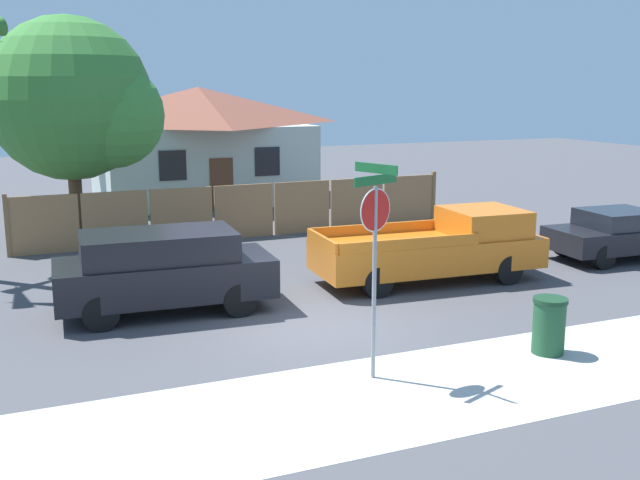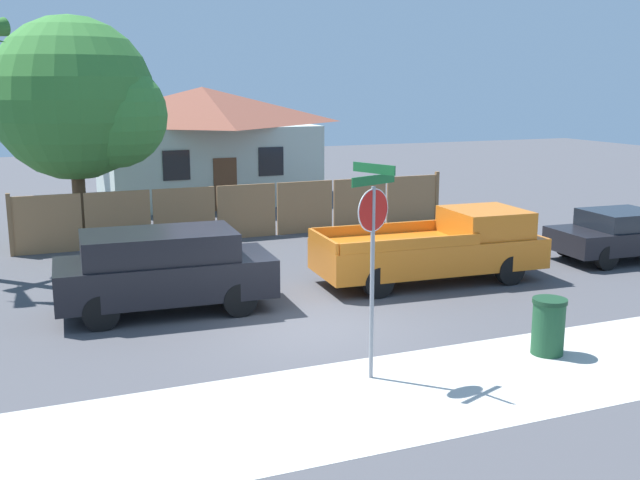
# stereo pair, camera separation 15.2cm
# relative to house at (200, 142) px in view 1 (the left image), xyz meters

# --- Properties ---
(ground_plane) EXTENTS (80.00, 80.00, 0.00)m
(ground_plane) POSITION_rel_house_xyz_m (-2.08, -17.32, -2.38)
(ground_plane) COLOR #47474C
(sidewalk_strip) EXTENTS (36.00, 3.20, 0.01)m
(sidewalk_strip) POSITION_rel_house_xyz_m (-2.08, -20.92, -2.37)
(sidewalk_strip) COLOR beige
(sidewalk_strip) RESTS_ON ground
(wooden_fence) EXTENTS (13.77, 0.12, 1.77)m
(wooden_fence) POSITION_rel_house_xyz_m (-0.73, -8.40, -1.54)
(wooden_fence) COLOR #997047
(wooden_fence) RESTS_ON ground
(house) EXTENTS (8.76, 6.98, 4.60)m
(house) POSITION_rel_house_xyz_m (0.00, 0.00, 0.00)
(house) COLOR #B2C1B7
(house) RESTS_ON ground
(oak_tree) EXTENTS (5.11, 4.87, 6.73)m
(oak_tree) POSITION_rel_house_xyz_m (-5.31, -6.81, 1.80)
(oak_tree) COLOR brown
(oak_tree) RESTS_ON ground
(red_suv) EXTENTS (4.56, 2.17, 1.73)m
(red_suv) POSITION_rel_house_xyz_m (-4.59, -15.20, -1.44)
(red_suv) COLOR black
(red_suv) RESTS_ON ground
(orange_pickup) EXTENTS (5.63, 2.33, 1.71)m
(orange_pickup) POSITION_rel_house_xyz_m (2.07, -15.22, -1.55)
(orange_pickup) COLOR orange
(orange_pickup) RESTS_ON ground
(parked_sedan) EXTENTS (4.12, 2.06, 1.37)m
(parked_sedan) POSITION_rel_house_xyz_m (7.91, -15.20, -1.67)
(parked_sedan) COLOR black
(parked_sedan) RESTS_ON ground
(stop_sign) EXTENTS (0.91, 0.82, 3.52)m
(stop_sign) POSITION_rel_house_xyz_m (-2.18, -20.14, 0.02)
(stop_sign) COLOR gray
(stop_sign) RESTS_ON ground
(trash_bin) EXTENTS (0.61, 0.61, 1.02)m
(trash_bin) POSITION_rel_house_xyz_m (1.22, -20.34, -1.86)
(trash_bin) COLOR #1E4C2D
(trash_bin) RESTS_ON ground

